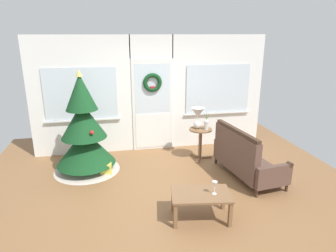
% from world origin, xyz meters
% --- Properties ---
extents(ground_plane, '(6.76, 6.76, 0.00)m').
position_xyz_m(ground_plane, '(0.00, 0.00, 0.00)').
color(ground_plane, brown).
extents(back_wall_with_door, '(5.20, 0.19, 2.55)m').
position_xyz_m(back_wall_with_door, '(0.00, 2.08, 1.28)').
color(back_wall_with_door, white).
rests_on(back_wall_with_door, ground).
extents(christmas_tree, '(1.26, 1.26, 1.96)m').
position_xyz_m(christmas_tree, '(-1.45, 1.16, 0.74)').
color(christmas_tree, '#4C331E').
rests_on(christmas_tree, ground).
extents(settee_sofa, '(0.89, 1.60, 0.96)m').
position_xyz_m(settee_sofa, '(1.42, 0.28, 0.38)').
color(settee_sofa, '#3D281C').
rests_on(settee_sofa, ground).
extents(side_table, '(0.50, 0.48, 0.67)m').
position_xyz_m(side_table, '(0.89, 1.25, 0.48)').
color(side_table, brown).
rests_on(side_table, ground).
extents(table_lamp, '(0.28, 0.28, 0.44)m').
position_xyz_m(table_lamp, '(0.83, 1.29, 0.96)').
color(table_lamp, silver).
rests_on(table_lamp, side_table).
extents(flower_vase, '(0.11, 0.10, 0.35)m').
position_xyz_m(flower_vase, '(0.99, 1.19, 0.79)').
color(flower_vase, beige).
rests_on(flower_vase, side_table).
extents(coffee_table, '(0.91, 0.64, 0.40)m').
position_xyz_m(coffee_table, '(0.25, -0.82, 0.34)').
color(coffee_table, brown).
rests_on(coffee_table, ground).
extents(wine_glass, '(0.08, 0.08, 0.20)m').
position_xyz_m(wine_glass, '(0.43, -0.87, 0.54)').
color(wine_glass, silver).
rests_on(wine_glass, coffee_table).
extents(gift_box, '(0.21, 0.19, 0.21)m').
position_xyz_m(gift_box, '(-1.08, 0.93, 0.11)').
color(gift_box, '#D8C64C').
rests_on(gift_box, ground).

